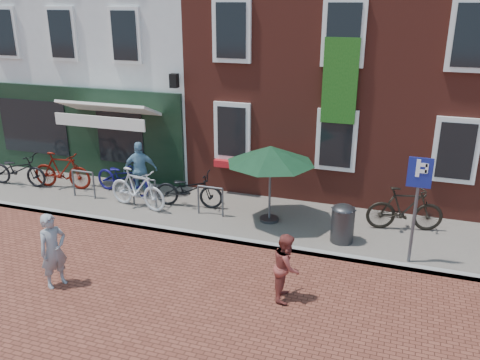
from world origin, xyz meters
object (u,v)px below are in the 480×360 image
(bicycle_3, at_px, (137,188))
(boy, at_px, (286,267))
(bicycle_0, at_px, (18,170))
(litter_bin, at_px, (343,221))
(parasol, at_px, (271,151))
(woman, at_px, (53,250))
(bicycle_2, at_px, (123,177))
(bicycle_4, at_px, (189,189))
(parking_sign, at_px, (417,192))
(cafe_person, at_px, (140,170))
(bicycle_5, at_px, (405,209))
(bicycle_1, at_px, (62,170))

(bicycle_3, bearing_deg, boy, -109.54)
(boy, bearing_deg, bicycle_0, 62.83)
(litter_bin, bearing_deg, parasol, 163.44)
(woman, bearing_deg, bicycle_2, 38.10)
(litter_bin, distance_m, bicycle_4, 4.44)
(parking_sign, xyz_separation_m, parasol, (-3.53, 1.11, 0.25))
(parking_sign, xyz_separation_m, woman, (-6.89, -3.19, -0.96))
(bicycle_2, bearing_deg, parasol, -86.20)
(bicycle_0, bearing_deg, bicycle_4, -92.58)
(boy, distance_m, bicycle_2, 7.01)
(parking_sign, xyz_separation_m, cafe_person, (-7.56, 1.55, -0.82))
(bicycle_3, distance_m, bicycle_4, 1.42)
(parasol, bearing_deg, cafe_person, 173.75)
(cafe_person, bearing_deg, bicycle_3, 91.88)
(bicycle_2, height_order, bicycle_4, same)
(parking_sign, distance_m, cafe_person, 7.76)
(woman, distance_m, boy, 4.73)
(bicycle_3, relative_size, bicycle_4, 0.97)
(cafe_person, height_order, bicycle_0, cafe_person)
(litter_bin, xyz_separation_m, parking_sign, (1.56, -0.53, 1.13))
(boy, xyz_separation_m, bicycle_0, (-9.39, 3.27, -0.08))
(parasol, bearing_deg, bicycle_2, 173.91)
(woman, xyz_separation_m, bicycle_5, (6.71, 4.87, -0.13))
(woman, distance_m, bicycle_0, 6.47)
(boy, height_order, bicycle_1, boy)
(bicycle_0, bearing_deg, parasol, -94.43)
(bicycle_4, bearing_deg, bicycle_3, 104.44)
(boy, bearing_deg, woman, 95.25)
(litter_bin, bearing_deg, bicycle_0, 176.40)
(bicycle_1, distance_m, bicycle_4, 4.29)
(parking_sign, bearing_deg, cafe_person, 168.39)
(bicycle_0, bearing_deg, bicycle_1, -85.06)
(parking_sign, xyz_separation_m, bicycle_0, (-11.68, 1.16, -1.14))
(woman, relative_size, bicycle_4, 0.82)
(bicycle_2, height_order, bicycle_5, bicycle_5)
(parking_sign, bearing_deg, woman, -155.17)
(litter_bin, bearing_deg, bicycle_4, 169.77)
(bicycle_5, bearing_deg, bicycle_4, 80.84)
(bicycle_2, xyz_separation_m, bicycle_4, (2.30, -0.30, 0.00))
(parking_sign, height_order, bicycle_1, parking_sign)
(parasol, xyz_separation_m, boy, (1.25, -3.22, -1.31))
(boy, xyz_separation_m, bicycle_2, (-5.94, 3.72, -0.08))
(bicycle_2, relative_size, bicycle_4, 1.00)
(parking_sign, distance_m, bicycle_2, 8.46)
(woman, height_order, cafe_person, cafe_person)
(bicycle_1, bearing_deg, bicycle_0, 92.83)
(boy, xyz_separation_m, bicycle_3, (-4.96, 2.89, -0.02))
(bicycle_1, height_order, bicycle_5, same)
(parking_sign, height_order, woman, parking_sign)
(woman, xyz_separation_m, bicycle_1, (-3.32, 4.58, -0.13))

